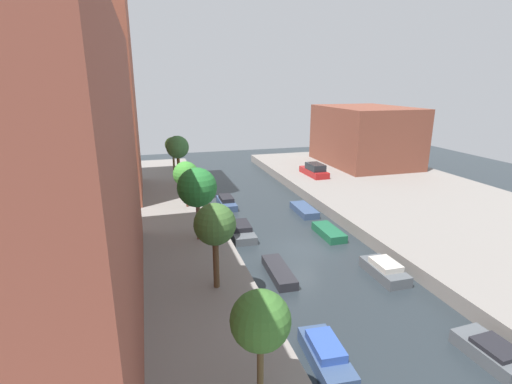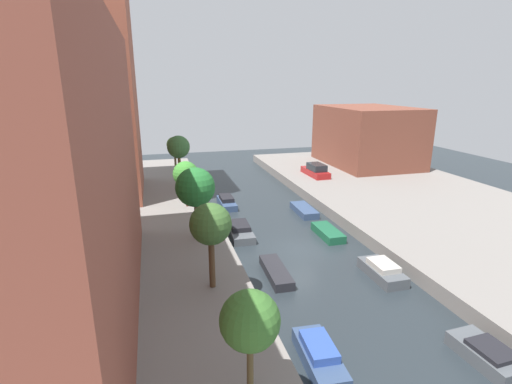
% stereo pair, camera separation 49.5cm
% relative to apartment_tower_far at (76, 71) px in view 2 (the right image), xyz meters
% --- Properties ---
extents(ground_plane, '(84.00, 84.00, 0.00)m').
position_rel_apartment_tower_far_xyz_m(ground_plane, '(16.00, -15.69, -12.73)').
color(ground_plane, '#232B30').
extents(quay_left, '(20.00, 64.00, 1.00)m').
position_rel_apartment_tower_far_xyz_m(quay_left, '(1.00, -15.69, -12.23)').
color(quay_left, gray).
rests_on(quay_left, ground_plane).
extents(quay_right, '(20.00, 64.00, 1.00)m').
position_rel_apartment_tower_far_xyz_m(quay_right, '(31.00, -15.69, -12.23)').
color(quay_right, gray).
rests_on(quay_right, ground_plane).
extents(apartment_tower_far, '(10.00, 11.07, 23.46)m').
position_rel_apartment_tower_far_xyz_m(apartment_tower_far, '(0.00, 0.00, 0.00)').
color(apartment_tower_far, brown).
rests_on(apartment_tower_far, quay_left).
extents(low_block_right, '(10.00, 13.46, 7.61)m').
position_rel_apartment_tower_far_xyz_m(low_block_right, '(34.00, 5.96, -7.93)').
color(low_block_right, brown).
rests_on(low_block_right, quay_right).
extents(street_tree_0, '(2.01, 2.01, 4.38)m').
position_rel_apartment_tower_far_xyz_m(street_tree_0, '(8.86, -29.06, -8.39)').
color(street_tree_0, brown).
rests_on(street_tree_0, quay_left).
extents(street_tree_1, '(2.24, 2.24, 4.76)m').
position_rel_apartment_tower_far_xyz_m(street_tree_1, '(8.86, -20.78, -8.14)').
color(street_tree_1, '#513924').
rests_on(street_tree_1, quay_left).
extents(street_tree_2, '(2.75, 2.75, 5.17)m').
position_rel_apartment_tower_far_xyz_m(street_tree_2, '(8.86, -13.89, -7.96)').
color(street_tree_2, brown).
rests_on(street_tree_2, quay_left).
extents(street_tree_3, '(2.24, 2.24, 4.11)m').
position_rel_apartment_tower_far_xyz_m(street_tree_3, '(8.86, -6.29, -8.76)').
color(street_tree_3, brown).
rests_on(street_tree_3, quay_left).
extents(street_tree_4, '(2.38, 2.38, 5.36)m').
position_rel_apartment_tower_far_xyz_m(street_tree_4, '(8.86, 1.29, -7.62)').
color(street_tree_4, brown).
rests_on(street_tree_4, quay_left).
extents(street_tree_5, '(1.92, 1.92, 4.21)m').
position_rel_apartment_tower_far_xyz_m(street_tree_5, '(8.86, 8.77, -8.52)').
color(street_tree_5, '#4D472C').
rests_on(street_tree_5, quay_left).
extents(parked_car, '(1.88, 4.79, 1.47)m').
position_rel_apartment_tower_far_xyz_m(parked_car, '(24.73, 1.43, -11.12)').
color(parked_car, maroon).
rests_on(parked_car, quay_right).
extents(moored_boat_left_1, '(1.63, 3.75, 1.07)m').
position_rel_apartment_tower_far_xyz_m(moored_boat_left_1, '(12.50, -26.81, -12.27)').
color(moored_boat_left_1, '#33476B').
rests_on(moored_boat_left_1, ground_plane).
extents(moored_boat_left_2, '(1.36, 4.08, 0.57)m').
position_rel_apartment_tower_far_xyz_m(moored_boat_left_2, '(13.15, -18.85, -12.45)').
color(moored_boat_left_2, '#232328').
rests_on(moored_boat_left_2, ground_plane).
extents(moored_boat_left_3, '(1.84, 4.18, 0.98)m').
position_rel_apartment_tower_far_xyz_m(moored_boat_left_3, '(12.44, -11.84, -12.32)').
color(moored_boat_left_3, '#4C5156').
rests_on(moored_boat_left_3, ground_plane).
extents(moored_boat_left_4, '(1.37, 3.99, 0.98)m').
position_rel_apartment_tower_far_xyz_m(moored_boat_left_4, '(12.86, -4.18, -12.32)').
color(moored_boat_left_4, '#33476B').
rests_on(moored_boat_left_4, ground_plane).
extents(moored_boat_right_1, '(1.77, 3.17, 0.87)m').
position_rel_apartment_tower_far_xyz_m(moored_boat_right_1, '(19.63, -28.56, -12.34)').
color(moored_boat_right_1, '#4C5156').
rests_on(moored_boat_right_1, ground_plane).
extents(moored_boat_right_2, '(1.56, 3.51, 1.03)m').
position_rel_apartment_tower_far_xyz_m(moored_boat_right_2, '(19.51, -20.74, -12.29)').
color(moored_boat_right_2, '#4C5156').
rests_on(moored_boat_right_2, ground_plane).
extents(moored_boat_right_3, '(1.44, 3.57, 0.62)m').
position_rel_apartment_tower_far_xyz_m(moored_boat_right_3, '(19.11, -13.81, -12.42)').
color(moored_boat_right_3, '#195638').
rests_on(moored_boat_right_3, ground_plane).
extents(moored_boat_right_4, '(1.55, 3.92, 0.60)m').
position_rel_apartment_tower_far_xyz_m(moored_boat_right_4, '(19.38, -8.19, -12.43)').
color(moored_boat_right_4, '#33476B').
rests_on(moored_boat_right_4, ground_plane).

